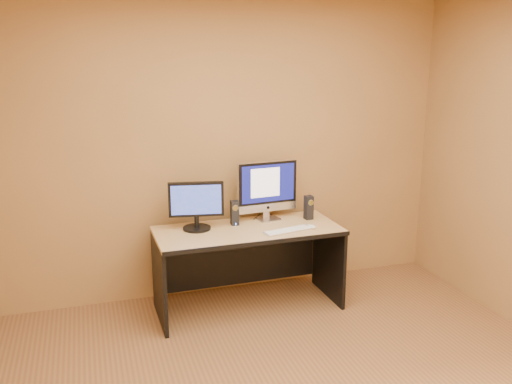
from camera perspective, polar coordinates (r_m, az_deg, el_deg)
walls at (r=2.91m, az=7.17°, el=-1.81°), size 4.00×4.00×2.60m
desk at (r=4.60m, az=-0.82°, el=-8.08°), size 1.53×0.69×0.70m
imac at (r=4.66m, az=1.33°, el=0.16°), size 0.56×0.24×0.52m
second_monitor at (r=4.44m, az=-6.31°, el=-1.47°), size 0.49×0.30×0.40m
speaker_left at (r=4.56m, az=-2.26°, el=-2.19°), size 0.07×0.07×0.21m
speaker_right at (r=4.73m, az=5.56°, el=-1.63°), size 0.07×0.08×0.21m
keyboard at (r=4.42m, az=3.36°, el=-4.06°), size 0.42×0.19×0.02m
mouse at (r=4.51m, az=5.85°, el=-3.61°), size 0.07×0.11×0.03m
cable_a at (r=4.82m, az=1.91°, el=-2.52°), size 0.06×0.20×0.01m
cable_b at (r=4.79m, az=0.09°, el=-2.63°), size 0.11×0.14×0.01m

